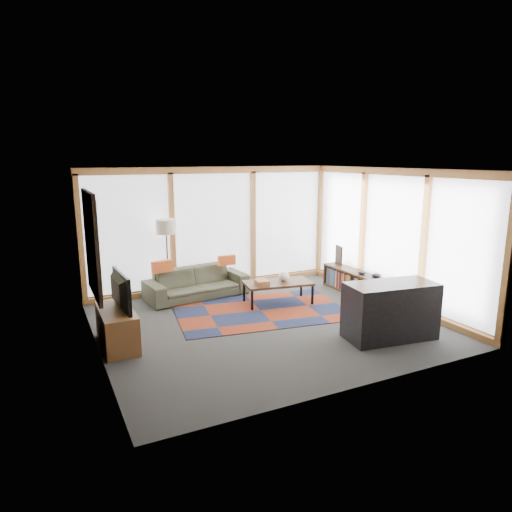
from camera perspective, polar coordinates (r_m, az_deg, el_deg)
name	(u,v)px	position (r m, az deg, el deg)	size (l,w,h in m)	color
ground	(266,323)	(7.94, 1.28, -8.33)	(5.50, 5.50, 0.00)	#282826
room_envelope	(277,228)	(8.26, 2.60, 3.52)	(5.52, 5.02, 2.62)	#3A322C
rug	(260,311)	(8.52, 0.56, -6.84)	(3.07, 1.97, 0.01)	maroon
sofa	(197,283)	(9.33, -7.43, -3.35)	(2.06, 0.80, 0.60)	#393F2D
pillow_left	(162,266)	(9.05, -11.64, -1.29)	(0.41, 0.12, 0.23)	#D75623
pillow_right	(227,260)	(9.47, -3.69, -0.53)	(0.37, 0.11, 0.20)	#D75623
floor_lamp	(167,259)	(9.24, -11.02, -0.42)	(0.40, 0.40, 1.60)	#2F2319
coffee_table	(278,293)	(8.90, 2.75, -4.60)	(1.29, 0.65, 0.43)	#311E0D
book_stack	(262,282)	(8.62, 0.75, -3.32)	(0.23, 0.28, 0.09)	#9A6134
vase	(284,276)	(8.91, 3.50, -2.53)	(0.21, 0.21, 0.19)	silver
bookshelf	(357,284)	(9.64, 12.52, -3.38)	(0.35, 1.94, 0.49)	#311E0D
bowl_a	(376,275)	(9.21, 14.81, -2.36)	(0.19, 0.19, 0.09)	black
bowl_b	(362,273)	(9.40, 13.11, -2.04)	(0.16, 0.16, 0.08)	black
shelf_picture	(339,255)	(10.18, 10.31, 0.13)	(0.04, 0.31, 0.41)	black
tv_console	(117,327)	(7.25, -16.99, -8.54)	(0.48, 1.14, 0.57)	brown
television	(115,291)	(7.09, -17.21, -4.23)	(0.96, 0.13, 0.55)	black
bar_counter	(390,311)	(7.47, 16.45, -6.59)	(1.40, 0.65, 0.89)	black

